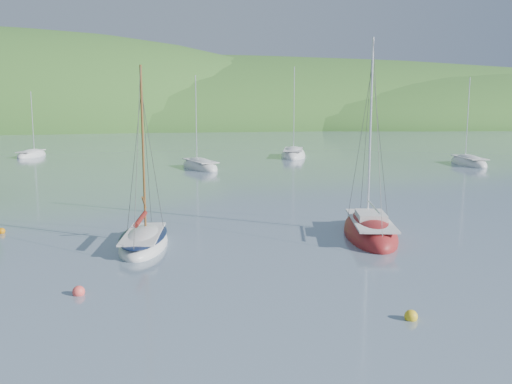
{
  "coord_description": "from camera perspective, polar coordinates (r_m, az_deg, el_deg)",
  "views": [
    {
      "loc": [
        -3.08,
        -20.79,
        7.42
      ],
      "look_at": [
        1.15,
        8.0,
        2.76
      ],
      "focal_mm": 40.0,
      "sensor_mm": 36.0,
      "label": 1
    }
  ],
  "objects": [
    {
      "name": "daysailer_white",
      "position": [
        30.11,
        -11.16,
        -4.9
      ],
      "size": [
        2.97,
        6.64,
        9.9
      ],
      "rotation": [
        0.0,
        0.0,
        -0.1
      ],
      "color": "silver",
      "rests_on": "ground"
    },
    {
      "name": "ground",
      "position": [
        22.29,
        0.07,
        -10.34
      ],
      "size": [
        700.0,
        700.0,
        0.0
      ],
      "primitive_type": "plane",
      "color": "slate",
      "rests_on": "ground"
    },
    {
      "name": "distant_sloop_b",
      "position": [
        76.56,
        3.75,
        3.67
      ],
      "size": [
        5.26,
        9.58,
        12.95
      ],
      "rotation": [
        0.0,
        0.0,
        -0.24
      ],
      "color": "silver",
      "rests_on": "ground"
    },
    {
      "name": "mooring_buoys",
      "position": [
        24.06,
        -10.08,
        -8.71
      ],
      "size": [
        18.08,
        16.07,
        0.48
      ],
      "color": "yellow",
      "rests_on": "ground"
    },
    {
      "name": "sloop_red",
      "position": [
        32.29,
        11.32,
        -3.96
      ],
      "size": [
        4.18,
        8.33,
        11.78
      ],
      "rotation": [
        0.0,
        0.0,
        -0.19
      ],
      "color": "maroon",
      "rests_on": "ground"
    },
    {
      "name": "distant_sloop_c",
      "position": [
        82.49,
        -21.52,
        3.42
      ],
      "size": [
        3.88,
        7.0,
        9.46
      ],
      "rotation": [
        0.0,
        0.0,
        -0.25
      ],
      "color": "silver",
      "rests_on": "ground"
    },
    {
      "name": "distant_sloop_d",
      "position": [
        71.46,
        20.48,
        2.71
      ],
      "size": [
        3.32,
        7.93,
        11.04
      ],
      "rotation": [
        0.0,
        0.0,
        -0.08
      ],
      "color": "silver",
      "rests_on": "ground"
    },
    {
      "name": "shoreline_hills",
      "position": [
        193.47,
        -10.37,
        6.75
      ],
      "size": [
        690.0,
        135.0,
        56.0
      ],
      "color": "#316024",
      "rests_on": "ground"
    },
    {
      "name": "distant_sloop_a",
      "position": [
        63.5,
        -5.63,
        2.51
      ],
      "size": [
        5.05,
        8.25,
        11.12
      ],
      "rotation": [
        0.0,
        0.0,
        0.32
      ],
      "color": "silver",
      "rests_on": "ground"
    }
  ]
}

